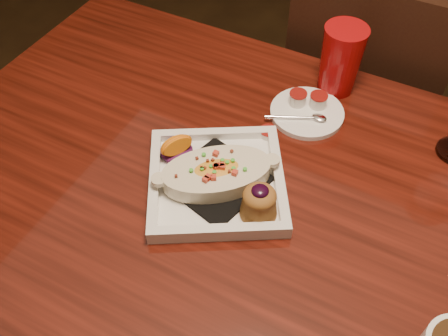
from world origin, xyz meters
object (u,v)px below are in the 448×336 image
at_px(chair_far, 359,101).
at_px(red_tumbler, 341,60).
at_px(plate, 220,179).
at_px(saucer, 306,110).
at_px(table, 278,235).

distance_m(chair_far, red_tumbler, 0.42).
bearing_deg(plate, red_tumbler, 45.61).
height_order(chair_far, saucer, chair_far).
distance_m(chair_far, plate, 0.71).
height_order(chair_far, red_tumbler, chair_far).
height_order(table, plate, plate).
xyz_separation_m(table, saucer, (-0.05, 0.25, 0.11)).
bearing_deg(plate, table, -23.52).
height_order(chair_far, plate, chair_far).
height_order(table, chair_far, chair_far).
relative_size(table, chair_far, 1.61).
bearing_deg(table, plate, -173.31).
distance_m(table, plate, 0.17).
xyz_separation_m(chair_far, plate, (-0.12, -0.64, 0.27)).
height_order(table, saucer, saucer).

